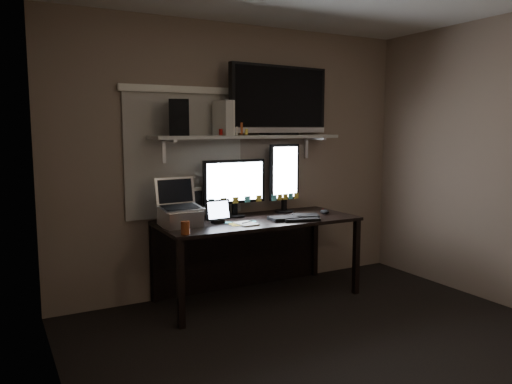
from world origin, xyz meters
TOP-DOWN VIEW (x-y plane):
  - floor at (0.00, 0.00)m, footprint 3.60×3.60m
  - back_wall at (0.00, 1.80)m, footprint 3.60×0.00m
  - left_wall at (-1.80, 0.00)m, footprint 0.00×3.60m
  - window_blinds at (-0.55, 1.79)m, footprint 1.10×0.02m
  - desk at (0.00, 1.55)m, footprint 1.80×0.75m
  - wall_shelf at (0.00, 1.62)m, footprint 1.80×0.35m
  - monitor_landscape at (-0.13, 1.64)m, footprint 0.62×0.08m
  - monitor_portrait at (0.41, 1.64)m, footprint 0.34×0.10m
  - keyboard at (0.30, 1.28)m, footprint 0.52×0.31m
  - mouse at (0.70, 1.37)m, footprint 0.10×0.13m
  - notepad at (-0.21, 1.26)m, footprint 0.16×0.21m
  - tablet at (-0.39, 1.43)m, footprint 0.24×0.11m
  - file_sorter at (-0.56, 1.67)m, footprint 0.24×0.17m
  - laptop at (-0.73, 1.43)m, footprint 0.37×0.31m
  - cup at (-0.80, 1.12)m, footprint 0.08×0.08m
  - sticky_notes at (-0.17, 1.31)m, footprint 0.34×0.29m
  - tv at (0.34, 1.63)m, footprint 1.09×0.30m
  - game_console at (-0.25, 1.61)m, footprint 0.11×0.26m
  - speaker at (-0.67, 1.60)m, footprint 0.22×0.24m
  - bottles at (-0.18, 1.56)m, footprint 0.20×0.06m

SIDE VIEW (x-z plane):
  - floor at x=0.00m, z-range 0.00..0.00m
  - desk at x=0.00m, z-range 0.19..0.92m
  - sticky_notes at x=-0.17m, z-range 0.73..0.73m
  - notepad at x=-0.21m, z-range 0.73..0.74m
  - keyboard at x=0.30m, z-range 0.73..0.76m
  - mouse at x=0.70m, z-range 0.73..0.77m
  - cup at x=-0.80m, z-range 0.73..0.83m
  - tablet at x=-0.39m, z-range 0.73..0.93m
  - file_sorter at x=-0.56m, z-range 0.73..1.01m
  - laptop at x=-0.73m, z-range 0.73..1.12m
  - monitor_landscape at x=-0.13m, z-range 0.73..1.27m
  - monitor_portrait at x=0.41m, z-range 0.73..1.40m
  - back_wall at x=0.00m, z-range -0.55..3.05m
  - left_wall at x=-1.80m, z-range -0.55..3.05m
  - window_blinds at x=-0.55m, z-range 0.75..1.85m
  - wall_shelf at x=0.00m, z-range 1.45..1.48m
  - bottles at x=-0.18m, z-range 1.48..1.60m
  - speaker at x=-0.67m, z-range 1.48..1.78m
  - game_console at x=-0.25m, z-range 1.48..1.78m
  - tv at x=0.34m, z-range 1.48..2.12m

